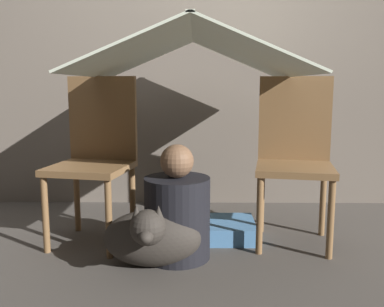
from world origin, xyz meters
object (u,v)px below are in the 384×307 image
object	(u,v)px
chair_right	(294,153)
dog	(152,237)
chair_left	(96,152)
person_front	(177,213)

from	to	relation	value
chair_right	dog	size ratio (longest dim) A/B	1.94
chair_left	chair_right	size ratio (longest dim) A/B	1.00
chair_right	dog	world-z (taller)	chair_right
chair_right	dog	xyz separation A→B (m)	(-0.78, -0.42, -0.36)
chair_left	dog	size ratio (longest dim) A/B	1.94
chair_left	chair_right	xyz separation A→B (m)	(1.15, 0.00, 0.00)
chair_left	dog	distance (m)	0.66
chair_right	chair_left	bearing A→B (deg)	-169.97
dog	chair_right	bearing A→B (deg)	28.04
person_front	dog	world-z (taller)	person_front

